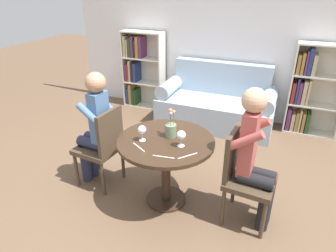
{
  "coord_description": "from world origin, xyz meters",
  "views": [
    {
      "loc": [
        0.96,
        -2.25,
        2.05
      ],
      "look_at": [
        0.0,
        0.05,
        0.83
      ],
      "focal_mm": 32.0,
      "sensor_mm": 36.0,
      "label": 1
    }
  ],
  "objects_px": {
    "bookshelf_left": "(140,68)",
    "wine_glass_left": "(142,130)",
    "chair_left": "(103,144)",
    "flower_vase": "(171,129)",
    "couch": "(216,105)",
    "wine_glass_right": "(181,136)",
    "person_left": "(95,127)",
    "bookshelf_right": "(309,92)",
    "person_right": "(256,157)",
    "chair_right": "(243,173)"
  },
  "relations": [
    {
      "from": "bookshelf_left",
      "to": "wine_glass_left",
      "type": "distance_m",
      "value": 2.65
    },
    {
      "from": "chair_left",
      "to": "chair_right",
      "type": "height_order",
      "value": "same"
    },
    {
      "from": "chair_right",
      "to": "person_left",
      "type": "distance_m",
      "value": 1.55
    },
    {
      "from": "couch",
      "to": "flower_vase",
      "type": "distance_m",
      "value": 1.96
    },
    {
      "from": "bookshelf_right",
      "to": "person_right",
      "type": "xyz_separation_m",
      "value": [
        -0.45,
        -2.2,
        0.08
      ]
    },
    {
      "from": "flower_vase",
      "to": "chair_left",
      "type": "bearing_deg",
      "value": -175.01
    },
    {
      "from": "couch",
      "to": "chair_right",
      "type": "relative_size",
      "value": 1.91
    },
    {
      "from": "bookshelf_right",
      "to": "chair_right",
      "type": "height_order",
      "value": "bookshelf_right"
    },
    {
      "from": "person_right",
      "to": "couch",
      "type": "bearing_deg",
      "value": 27.21
    },
    {
      "from": "person_left",
      "to": "wine_glass_right",
      "type": "bearing_deg",
      "value": 90.02
    },
    {
      "from": "person_right",
      "to": "bookshelf_right",
      "type": "bearing_deg",
      "value": -7.16
    },
    {
      "from": "bookshelf_left",
      "to": "chair_left",
      "type": "height_order",
      "value": "bookshelf_left"
    },
    {
      "from": "person_right",
      "to": "wine_glass_left",
      "type": "bearing_deg",
      "value": 102.16
    },
    {
      "from": "bookshelf_right",
      "to": "chair_left",
      "type": "distance_m",
      "value": 2.99
    },
    {
      "from": "couch",
      "to": "bookshelf_left",
      "type": "distance_m",
      "value": 1.51
    },
    {
      "from": "chair_left",
      "to": "person_right",
      "type": "xyz_separation_m",
      "value": [
        1.54,
        0.03,
        0.2
      ]
    },
    {
      "from": "person_right",
      "to": "flower_vase",
      "type": "xyz_separation_m",
      "value": [
        -0.8,
        0.04,
        0.1
      ]
    },
    {
      "from": "person_left",
      "to": "person_right",
      "type": "height_order",
      "value": "person_right"
    },
    {
      "from": "bookshelf_left",
      "to": "wine_glass_right",
      "type": "bearing_deg",
      "value": -54.95
    },
    {
      "from": "person_right",
      "to": "flower_vase",
      "type": "relative_size",
      "value": 4.77
    },
    {
      "from": "bookshelf_left",
      "to": "person_right",
      "type": "relative_size",
      "value": 1.0
    },
    {
      "from": "chair_left",
      "to": "flower_vase",
      "type": "bearing_deg",
      "value": 99.74
    },
    {
      "from": "couch",
      "to": "wine_glass_right",
      "type": "xyz_separation_m",
      "value": [
        0.17,
        -2.03,
        0.5
      ]
    },
    {
      "from": "bookshelf_right",
      "to": "wine_glass_left",
      "type": "height_order",
      "value": "bookshelf_right"
    },
    {
      "from": "bookshelf_left",
      "to": "chair_right",
      "type": "bearing_deg",
      "value": -45.28
    },
    {
      "from": "couch",
      "to": "chair_left",
      "type": "distance_m",
      "value": 2.1
    },
    {
      "from": "person_left",
      "to": "wine_glass_right",
      "type": "distance_m",
      "value": 1.0
    },
    {
      "from": "couch",
      "to": "flower_vase",
      "type": "bearing_deg",
      "value": -89.51
    },
    {
      "from": "flower_vase",
      "to": "person_left",
      "type": "bearing_deg",
      "value": -176.38
    },
    {
      "from": "chair_left",
      "to": "chair_right",
      "type": "bearing_deg",
      "value": 96.28
    },
    {
      "from": "wine_glass_left",
      "to": "wine_glass_right",
      "type": "xyz_separation_m",
      "value": [
        0.37,
        0.04,
        0.0
      ]
    },
    {
      "from": "chair_right",
      "to": "person_left",
      "type": "bearing_deg",
      "value": 95.46
    },
    {
      "from": "bookshelf_left",
      "to": "wine_glass_left",
      "type": "xyz_separation_m",
      "value": [
        1.25,
        -2.34,
        0.14
      ]
    },
    {
      "from": "bookshelf_left",
      "to": "person_left",
      "type": "xyz_separation_m",
      "value": [
        0.63,
        -2.22,
        0.0
      ]
    },
    {
      "from": "couch",
      "to": "chair_right",
      "type": "xyz_separation_m",
      "value": [
        0.73,
        -1.93,
        0.18
      ]
    },
    {
      "from": "bookshelf_right",
      "to": "person_right",
      "type": "bearing_deg",
      "value": -101.63
    },
    {
      "from": "couch",
      "to": "bookshelf_left",
      "type": "xyz_separation_m",
      "value": [
        -1.44,
        0.26,
        0.36
      ]
    },
    {
      "from": "chair_right",
      "to": "flower_vase",
      "type": "height_order",
      "value": "flower_vase"
    },
    {
      "from": "person_left",
      "to": "person_right",
      "type": "relative_size",
      "value": 0.98
    },
    {
      "from": "person_left",
      "to": "flower_vase",
      "type": "relative_size",
      "value": 4.65
    },
    {
      "from": "bookshelf_right",
      "to": "wine_glass_left",
      "type": "bearing_deg",
      "value": -122.03
    },
    {
      "from": "person_left",
      "to": "wine_glass_left",
      "type": "xyz_separation_m",
      "value": [
        0.62,
        -0.12,
        0.14
      ]
    },
    {
      "from": "person_left",
      "to": "flower_vase",
      "type": "distance_m",
      "value": 0.84
    },
    {
      "from": "chair_right",
      "to": "person_left",
      "type": "xyz_separation_m",
      "value": [
        -1.54,
        -0.03,
        0.18
      ]
    },
    {
      "from": "chair_right",
      "to": "chair_left",
      "type": "bearing_deg",
      "value": 96.0
    },
    {
      "from": "chair_left",
      "to": "person_right",
      "type": "height_order",
      "value": "person_right"
    },
    {
      "from": "couch",
      "to": "chair_right",
      "type": "bearing_deg",
      "value": -69.34
    },
    {
      "from": "person_left",
      "to": "wine_glass_left",
      "type": "distance_m",
      "value": 0.64
    },
    {
      "from": "chair_right",
      "to": "wine_glass_left",
      "type": "bearing_deg",
      "value": 103.55
    },
    {
      "from": "chair_left",
      "to": "flower_vase",
      "type": "xyz_separation_m",
      "value": [
        0.74,
        0.06,
        0.3
      ]
    }
  ]
}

